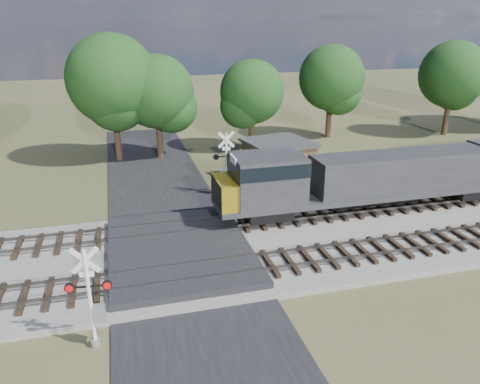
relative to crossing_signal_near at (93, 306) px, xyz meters
name	(u,v)px	position (x,y,z in m)	size (l,w,h in m)	color
ground	(182,262)	(3.94, 5.57, -1.72)	(160.00, 160.00, 0.00)	#394323
ballast_bed	(357,232)	(13.94, 6.07, -1.57)	(140.00, 10.00, 0.30)	gray
road	(181,261)	(3.94, 5.57, -1.68)	(7.00, 60.00, 0.08)	black
crossing_panel	(180,252)	(3.94, 6.07, -1.40)	(7.00, 9.00, 0.62)	#262628
track_near	(252,265)	(7.07, 3.57, -1.30)	(140.00, 2.60, 0.33)	black
track_far	(228,224)	(7.07, 8.57, -1.30)	(140.00, 2.60, 0.33)	black
crossing_signal_near	(93,306)	(0.00, 0.00, 0.00)	(1.66, 0.39, 4.13)	silver
crossing_signal_far	(225,169)	(8.25, 14.11, 0.15)	(1.81, 0.39, 4.50)	silver
equipment_shed	(278,161)	(12.76, 16.10, -0.18)	(5.21, 5.21, 3.04)	#40271B
treeline	(238,75)	(12.34, 26.07, 4.99)	(81.64, 11.08, 11.92)	black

